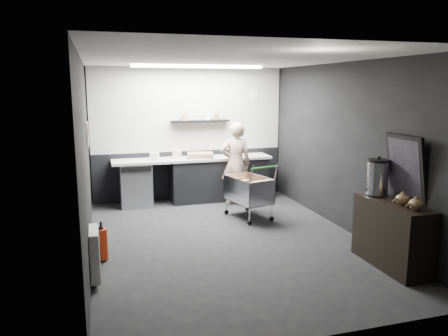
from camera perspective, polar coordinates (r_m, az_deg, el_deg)
name	(u,v)px	position (r m, az deg, el deg)	size (l,w,h in m)	color
floor	(228,240)	(6.76, 0.48, -9.43)	(5.50, 5.50, 0.00)	black
ceiling	(228,59)	(6.36, 0.52, 14.06)	(5.50, 5.50, 0.00)	silver
wall_back	(189,134)	(9.07, -4.57, 4.46)	(5.50, 5.50, 0.00)	black
wall_front	(319,198)	(3.92, 12.28, -3.91)	(5.50, 5.50, 0.00)	black
wall_left	(86,159)	(6.15, -17.62, 1.07)	(5.50, 5.50, 0.00)	black
wall_right	(347,148)	(7.26, 15.81, 2.55)	(5.50, 5.50, 0.00)	black
kitchen_wall_panel	(189,110)	(9.01, -4.59, 7.61)	(3.95, 0.02, 1.70)	#B1B1AD
dado_panel	(190,174)	(9.18, -4.47, -0.83)	(3.95, 0.02, 1.00)	black
floating_shelf	(200,121)	(8.96, -3.17, 6.14)	(1.20, 0.22, 0.04)	black
wall_clock	(254,94)	(9.38, 3.91, 9.57)	(0.20, 0.20, 0.03)	white
poster	(88,135)	(7.42, -17.39, 4.19)	(0.02, 0.30, 0.40)	white
poster_red_band	(88,130)	(7.41, -17.38, 4.73)	(0.01, 0.22, 0.10)	red
radiator	(95,254)	(5.54, -16.56, -10.66)	(0.10, 0.50, 0.60)	white
ceiling_strip	(198,67)	(8.14, -3.37, 13.08)	(2.40, 0.20, 0.04)	white
prep_counter	(200,179)	(8.92, -3.20, -1.43)	(3.20, 0.61, 0.90)	black
person	(236,164)	(8.59, 1.55, 0.57)	(0.60, 0.39, 1.64)	beige
shopping_cart	(248,192)	(7.77, 3.21, -3.09)	(0.75, 1.04, 1.00)	silver
sideboard	(392,225)	(6.10, 21.10, -6.96)	(0.49, 1.15, 1.72)	black
fire_extinguisher	(102,243)	(6.17, -15.68, -9.37)	(0.16, 0.16, 0.52)	#A8270B
cardboard_box	(200,155)	(8.78, -3.15, 1.65)	(0.51, 0.39, 0.10)	#946E4F
pink_tub	(177,154)	(8.73, -6.18, 1.82)	(0.18, 0.18, 0.18)	beige
white_container	(154,156)	(8.62, -9.07, 1.50)	(0.16, 0.12, 0.14)	white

